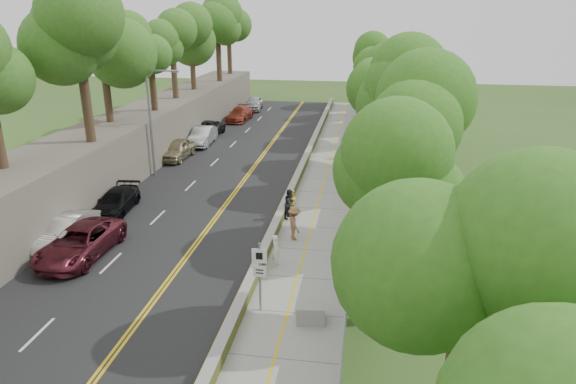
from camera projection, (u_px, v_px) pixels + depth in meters
The scene contains 25 objects.
ground at pixel (252, 275), 24.51m from camera, with size 140.00×140.00×0.00m, color #33511E.
road at pixel (226, 174), 39.24m from camera, with size 11.20×66.00×0.04m, color black.
sidewalk at pixel (330, 179), 38.08m from camera, with size 4.20×66.00×0.05m, color gray.
jersey_barrier at pixel (299, 174), 38.33m from camera, with size 0.42×66.00×0.60m, color #CBD735.
rock_embankment at pixel (124, 145), 39.75m from camera, with size 5.00×66.00×4.00m, color #595147.
chainlink_fence at pixel (359, 168), 37.45m from camera, with size 0.04×66.00×2.00m, color slate.
trees_embankment at pixel (117, 31), 36.81m from camera, with size 6.40×66.00×13.00m, color #407725, non-canonical shape.
trees_fenceside at pixel (397, 86), 35.08m from camera, with size 7.00×66.00×14.00m, color #3D7B21, non-canonical shape.
streetlight at pixel (153, 115), 37.49m from camera, with size 2.52×0.22×8.00m.
signpost at pixel (260, 270), 20.89m from camera, with size 0.62×0.09×3.10m.
construction_barrel at pixel (341, 153), 43.17m from camera, with size 0.55×0.55×0.90m, color red.
concrete_block at pixel (310, 313), 20.68m from camera, with size 1.14×0.86×0.76m, color gray.
car_1 at pixel (64, 231), 27.29m from camera, with size 1.67×4.79×1.58m, color silver.
car_2 at pixel (80, 242), 25.99m from camera, with size 2.61×5.67×1.57m, color maroon.
car_3 at pixel (116, 201), 31.86m from camera, with size 1.88×4.61×1.34m, color black.
car_4 at pixel (177, 149), 43.07m from camera, with size 1.90×4.73×1.61m, color tan.
car_5 at pixel (203, 136), 47.60m from camera, with size 1.72×4.92×1.62m, color #B4B8BD.
car_6 at pixel (206, 129), 50.61m from camera, with size 2.39×5.18×1.44m, color black.
car_7 at pixel (240, 114), 57.71m from camera, with size 2.11×5.19×1.50m, color #9E3A2A.
car_8 at pixel (254, 103), 63.81m from camera, with size 1.93×4.80×1.63m, color #B8B8BC.
painter_0 at pixel (292, 202), 31.39m from camera, with size 0.77×0.50×1.57m, color gold.
painter_1 at pixel (276, 250), 25.00m from camera, with size 0.60×0.39×1.65m, color white.
painter_2 at pixel (290, 204), 30.75m from camera, with size 0.88×0.69×1.82m, color black.
painter_3 at pixel (294, 223), 27.86m from camera, with size 1.22×0.70×1.89m, color #8A5F3E.
person_far at pixel (353, 166), 38.62m from camera, with size 0.91×0.38×1.55m, color black.
Camera 1 is at (5.06, -21.21, 12.00)m, focal length 32.00 mm.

